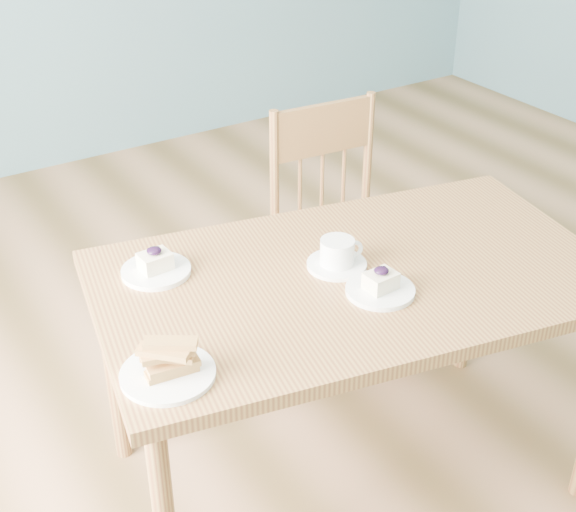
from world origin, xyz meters
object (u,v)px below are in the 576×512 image
at_px(dining_table, 353,296).
at_px(cheesecake_plate_far, 156,267).
at_px(coffee_cup, 338,255).
at_px(biscotti_plate, 167,364).
at_px(cheesecake_plate_near, 380,286).
at_px(dining_chair, 340,235).

height_order(dining_table, cheesecake_plate_far, cheesecake_plate_far).
distance_m(dining_table, coffee_cup, 0.12).
height_order(dining_table, biscotti_plate, biscotti_plate).
bearing_deg(coffee_cup, cheesecake_plate_near, -66.58).
bearing_deg(dining_chair, coffee_cup, -122.51).
height_order(coffee_cup, biscotti_plate, biscotti_plate).
bearing_deg(cheesecake_plate_near, cheesecake_plate_far, 138.31).
xyz_separation_m(cheesecake_plate_far, coffee_cup, (0.41, -0.22, 0.01)).
distance_m(dining_table, cheesecake_plate_near, 0.14).
xyz_separation_m(cheesecake_plate_near, coffee_cup, (-0.02, 0.16, 0.01)).
distance_m(dining_chair, biscotti_plate, 1.19).
distance_m(cheesecake_plate_far, coffee_cup, 0.47).
bearing_deg(cheesecake_plate_near, dining_chair, 61.14).
distance_m(cheesecake_plate_near, cheesecake_plate_far, 0.58).
bearing_deg(biscotti_plate, dining_table, 11.57).
height_order(dining_chair, coffee_cup, dining_chair).
bearing_deg(dining_table, cheesecake_plate_near, -79.47).
distance_m(cheesecake_plate_far, biscotti_plate, 0.42).
distance_m(dining_table, cheesecake_plate_far, 0.52).
bearing_deg(biscotti_plate, dining_chair, 35.16).
xyz_separation_m(dining_table, cheesecake_plate_far, (-0.43, 0.27, 0.09)).
bearing_deg(dining_chair, cheesecake_plate_far, -156.34).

